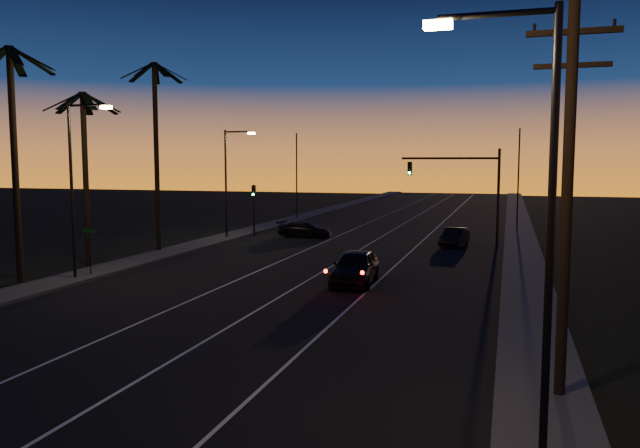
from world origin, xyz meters
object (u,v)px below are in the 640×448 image
(utility_pole, at_px, (567,192))
(signal_mast, at_px, (465,179))
(right_car, at_px, (455,237))
(cross_car, at_px, (305,229))
(lead_car, at_px, (355,267))

(utility_pole, distance_m, signal_mast, 30.33)
(right_car, bearing_deg, cross_car, 170.92)
(signal_mast, relative_size, cross_car, 1.58)
(right_car, height_order, cross_car, right_car)
(utility_pole, distance_m, cross_car, 35.33)
(lead_car, distance_m, right_car, 15.92)
(utility_pole, xyz_separation_m, right_car, (-5.01, 28.70, -4.65))
(utility_pole, xyz_separation_m, signal_mast, (-4.46, 29.99, -0.53))
(signal_mast, xyz_separation_m, cross_car, (-12.53, 0.62, -4.14))
(signal_mast, distance_m, right_car, 4.35)
(cross_car, bearing_deg, right_car, -9.08)
(utility_pole, height_order, right_car, utility_pole)
(signal_mast, distance_m, cross_car, 13.21)
(signal_mast, height_order, lead_car, signal_mast)
(utility_pole, height_order, lead_car, utility_pole)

